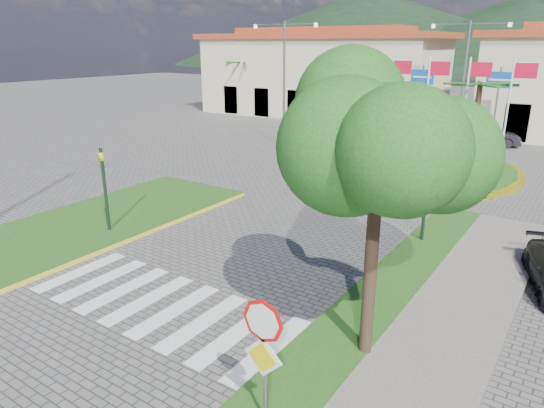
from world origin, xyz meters
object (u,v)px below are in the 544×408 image
Objects in this scene: stop_sign at (263,344)px; car_dark_b at (487,136)px; white_van at (329,116)px; car_dark_a at (421,127)px; deciduous_tree at (381,124)px; roundabout_island at (399,165)px.

stop_sign is 29.57m from car_dark_b.
white_van is 13.62m from car_dark_b.
stop_sign is 0.67× the size of car_dark_a.
white_van is 1.20× the size of car_dark_b.
deciduous_tree is 1.72× the size of car_dark_a.
stop_sign is 4.59m from deciduous_tree.
white_van is at bearing 61.28° from car_dark_b.
stop_sign is 31.49m from car_dark_a.
roundabout_island is at bearing 172.86° from car_dark_a.
white_van is at bearing 62.02° from car_dark_a.
car_dark_a is 5.09m from car_dark_b.
car_dark_b reaches higher than car_dark_a.
deciduous_tree is 33.43m from white_van.
stop_sign is 0.54× the size of white_van.
car_dark_a is 0.96× the size of car_dark_b.
deciduous_tree is at bearing -72.09° from roundabout_island.
deciduous_tree is at bearing 78.82° from stop_sign.
deciduous_tree is 1.37× the size of white_van.
roundabout_island is at bearing 107.91° from deciduous_tree.
roundabout_island is 4.79× the size of stop_sign.
car_dark_b is at bearing -122.76° from car_dark_a.
roundabout_island reaches higher than stop_sign.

